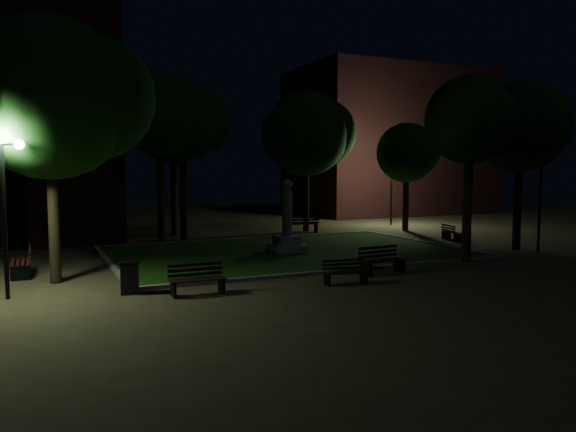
% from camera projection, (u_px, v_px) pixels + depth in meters
% --- Properties ---
extents(ground, '(80.00, 80.00, 0.00)m').
position_uv_depth(ground, '(308.00, 259.00, 23.17)').
color(ground, '#4B3E29').
extents(lawn, '(15.00, 10.00, 0.08)m').
position_uv_depth(lawn, '(287.00, 252.00, 24.97)').
color(lawn, '#1A400E').
rests_on(lawn, ground).
extents(lawn_kerb, '(15.40, 10.40, 0.12)m').
position_uv_depth(lawn_kerb, '(287.00, 252.00, 24.97)').
color(lawn_kerb, slate).
rests_on(lawn_kerb, ground).
extents(monument, '(1.40, 1.40, 3.20)m').
position_uv_depth(monument, '(287.00, 232.00, 24.89)').
color(monument, gray).
rests_on(monument, lawn).
extents(building_far, '(16.00, 10.00, 12.00)m').
position_uv_depth(building_far, '(389.00, 143.00, 48.30)').
color(building_far, '#54201F').
rests_on(building_far, ground).
extents(tree_west, '(6.41, 5.23, 8.60)m').
position_uv_depth(tree_west, '(54.00, 98.00, 17.96)').
color(tree_west, black).
rests_on(tree_west, ground).
extents(tree_north_wl, '(4.81, 3.92, 8.31)m').
position_uv_depth(tree_north_wl, '(161.00, 117.00, 27.91)').
color(tree_north_wl, black).
rests_on(tree_north_wl, ground).
extents(tree_north_er, '(6.14, 5.02, 8.33)m').
position_uv_depth(tree_north_er, '(308.00, 134.00, 33.28)').
color(tree_north_er, black).
rests_on(tree_north_er, ground).
extents(tree_ne, '(4.43, 3.61, 6.53)m').
position_uv_depth(tree_ne, '(408.00, 153.00, 33.80)').
color(tree_ne, black).
rests_on(tree_ne, ground).
extents(tree_east, '(5.22, 4.26, 7.82)m').
position_uv_depth(tree_east, '(522.00, 126.00, 25.55)').
color(tree_east, black).
rests_on(tree_east, ground).
extents(tree_se, '(4.29, 3.50, 7.42)m').
position_uv_depth(tree_se, '(471.00, 120.00, 22.13)').
color(tree_se, black).
rests_on(tree_se, ground).
extents(tree_nw, '(6.48, 5.29, 9.31)m').
position_uv_depth(tree_nw, '(1.00, 102.00, 24.72)').
color(tree_nw, black).
rests_on(tree_nw, ground).
extents(tree_far_north, '(5.92, 4.83, 8.91)m').
position_uv_depth(tree_far_north, '(175.00, 119.00, 31.19)').
color(tree_far_north, black).
rests_on(tree_far_north, ground).
extents(tree_extra, '(4.98, 4.06, 8.17)m').
position_uv_depth(tree_extra, '(184.00, 123.00, 29.40)').
color(tree_extra, black).
rests_on(tree_extra, ground).
extents(lamppost_sw, '(1.18, 0.28, 4.56)m').
position_uv_depth(lamppost_sw, '(3.00, 188.00, 15.85)').
color(lamppost_sw, black).
rests_on(lamppost_sw, ground).
extents(lamppost_se, '(1.18, 0.28, 4.38)m').
position_uv_depth(lamppost_se, '(540.00, 184.00, 25.14)').
color(lamppost_se, black).
rests_on(lamppost_se, ground).
extents(lamppost_ne, '(1.18, 0.28, 3.99)m').
position_uv_depth(lamppost_ne, '(392.00, 183.00, 37.31)').
color(lamppost_ne, black).
rests_on(lamppost_ne, ground).
extents(bench_near_left, '(1.51, 0.72, 0.79)m').
position_uv_depth(bench_near_left, '(345.00, 273.00, 18.16)').
color(bench_near_left, black).
rests_on(bench_near_left, ground).
extents(bench_near_right, '(1.82, 0.80, 0.97)m').
position_uv_depth(bench_near_right, '(382.00, 261.00, 20.01)').
color(bench_near_right, black).
rests_on(bench_near_right, ground).
extents(bench_west_near, '(1.68, 0.61, 0.92)m').
position_uv_depth(bench_west_near, '(197.00, 280.00, 16.64)').
color(bench_west_near, black).
rests_on(bench_west_near, ground).
extents(bench_left_side, '(0.66, 1.84, 1.01)m').
position_uv_depth(bench_left_side, '(23.00, 263.00, 19.49)').
color(bench_left_side, black).
rests_on(bench_left_side, ground).
extents(bench_right_side, '(0.86, 1.58, 0.82)m').
position_uv_depth(bench_right_side, '(451.00, 233.00, 29.39)').
color(bench_right_side, black).
rests_on(bench_right_side, ground).
extents(bench_far_side, '(1.92, 1.00, 1.00)m').
position_uv_depth(bench_far_side, '(303.00, 225.00, 32.88)').
color(bench_far_side, black).
rests_on(bench_far_side, ground).
extents(trash_bin, '(0.68, 0.68, 0.96)m').
position_uv_depth(trash_bin, '(130.00, 277.00, 16.77)').
color(trash_bin, black).
rests_on(trash_bin, ground).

